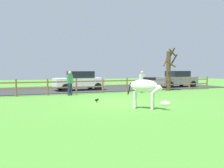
% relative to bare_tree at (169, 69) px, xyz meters
% --- Properties ---
extents(ground_plane, '(60.00, 60.00, 0.00)m').
position_rel_bare_tree_xyz_m(ground_plane, '(-6.67, -5.05, -1.79)').
color(ground_plane, '#47842D').
extents(parking_asphalt, '(28.00, 7.40, 0.05)m').
position_rel_bare_tree_xyz_m(parking_asphalt, '(-6.67, 4.25, -1.76)').
color(parking_asphalt, '#2D2D33').
rests_on(parking_asphalt, ground_plane).
extents(paddock_fence, '(21.82, 0.11, 1.13)m').
position_rel_bare_tree_xyz_m(paddock_fence, '(-6.81, -0.05, -1.14)').
color(paddock_fence, brown).
rests_on(paddock_fence, ground_plane).
extents(bare_tree, '(1.07, 1.06, 3.56)m').
position_rel_bare_tree_xyz_m(bare_tree, '(0.00, 0.00, 0.00)').
color(bare_tree, '#513A23').
rests_on(bare_tree, ground_plane).
extents(zebra, '(1.54, 1.46, 1.41)m').
position_rel_bare_tree_xyz_m(zebra, '(-6.40, -7.34, -0.86)').
color(zebra, white).
rests_on(zebra, ground_plane).
extents(crow_on_grass, '(0.22, 0.10, 0.20)m').
position_rel_bare_tree_xyz_m(crow_on_grass, '(-7.75, -4.49, -1.66)').
color(crow_on_grass, black).
rests_on(crow_on_grass, ground_plane).
extents(parked_car_white, '(4.14, 2.17, 1.56)m').
position_rel_bare_tree_xyz_m(parked_car_white, '(-6.91, 2.67, -0.94)').
color(parked_car_white, white).
rests_on(parked_car_white, parking_asphalt).
extents(parked_car_grey, '(4.06, 2.00, 1.56)m').
position_rel_bare_tree_xyz_m(parked_car_grey, '(2.81, 2.68, -0.94)').
color(parked_car_grey, slate).
rests_on(parked_car_grey, parking_asphalt).
extents(visitor_left_of_tree, '(0.40, 0.29, 1.64)m').
position_rel_bare_tree_xyz_m(visitor_left_of_tree, '(-2.84, -0.59, -0.88)').
color(visitor_left_of_tree, '#232847').
rests_on(visitor_left_of_tree, ground_plane).
extents(visitor_right_of_tree, '(0.40, 0.29, 1.64)m').
position_rel_bare_tree_xyz_m(visitor_right_of_tree, '(-8.38, -0.64, -0.88)').
color(visitor_right_of_tree, '#232847').
rests_on(visitor_right_of_tree, ground_plane).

